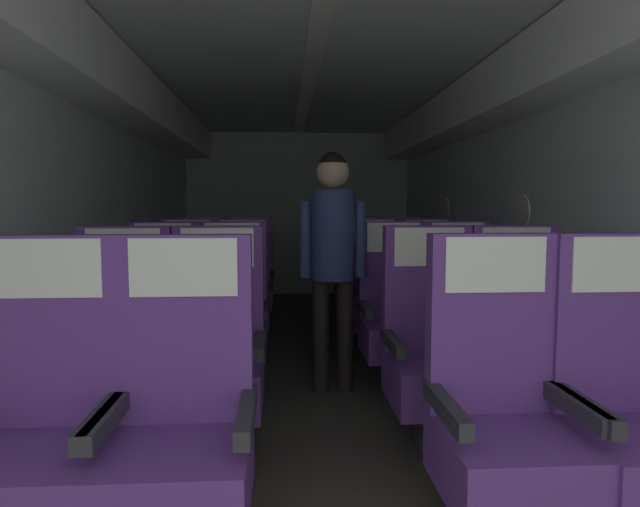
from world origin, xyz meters
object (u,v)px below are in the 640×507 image
seat_e_right_aisle (404,281)px  seat_d_right_window (374,296)px  seat_c_right_aisle (460,316)px  seat_a_left_aisle (182,431)px  seat_d_right_aisle (429,295)px  seat_e_left_aisle (249,282)px  seat_e_right_window (359,281)px  seat_d_left_window (188,298)px  seat_a_right_aisle (631,419)px  seat_a_left_window (41,434)px  seat_c_right_window (395,317)px  seat_e_left_window (202,283)px  seat_b_right_aisle (520,351)px  seat_b_left_window (121,359)px  seat_b_left_aisle (217,356)px  flight_attendant (333,246)px  seat_d_left_aisle (242,297)px  seat_c_left_aisle (232,319)px  seat_c_left_window (162,321)px  seat_a_right_window (502,420)px  seat_b_right_window (432,353)px

seat_e_right_aisle → seat_d_right_window: bearing=-117.2°
seat_c_right_aisle → seat_d_right_window: same height
seat_a_left_aisle → seat_d_right_aisle: 3.09m
seat_a_left_aisle → seat_e_left_aisle: same height
seat_c_right_aisle → seat_e_right_window: bearing=104.4°
seat_d_left_window → seat_a_right_aisle: bearing=-53.2°
seat_a_left_window → seat_d_left_window: same height
seat_c_right_window → seat_e_left_window: same height
seat_d_right_aisle → seat_d_right_window: same height
seat_b_right_aisle → seat_e_right_aisle: same height
seat_a_left_aisle → seat_b_left_window: size_ratio=1.00×
seat_b_left_aisle → seat_d_right_window: same height
seat_e_left_window → flight_attendant: 2.20m
seat_c_right_aisle → seat_d_left_aisle: same height
seat_c_right_window → seat_b_left_aisle: bearing=-140.7°
seat_b_left_aisle → flight_attendant: size_ratio=0.71×
seat_c_left_aisle → seat_e_right_window: size_ratio=1.00×
seat_a_left_window → seat_e_left_aisle: bearing=82.7°
seat_d_left_aisle → seat_d_right_aisle: same height
seat_c_right_window → seat_d_right_window: bearing=89.9°
seat_a_right_aisle → seat_c_left_window: (-2.01, 1.79, 0.00)m
seat_a_right_window → seat_b_right_window: bearing=90.2°
seat_a_right_window → seat_b_right_aisle: 0.99m
seat_b_left_aisle → seat_d_right_aisle: (1.56, 1.77, 0.00)m
flight_attendant → seat_a_left_aisle: bearing=-88.1°
seat_a_right_aisle → seat_e_left_aisle: (-1.55, 3.57, 0.00)m
seat_c_right_window → seat_d_right_aisle: size_ratio=1.00×
seat_a_right_aisle → seat_d_right_aisle: 2.67m
seat_a_left_window → seat_e_left_window: size_ratio=1.00×
seat_a_right_aisle → seat_d_right_window: 2.71m
seat_a_left_window → seat_d_left_window: bearing=89.9°
seat_e_right_aisle → seat_d_left_aisle: bearing=-150.5°
seat_c_left_window → flight_attendant: bearing=-3.2°
seat_a_right_aisle → seat_d_right_window: same height
seat_c_right_aisle → seat_c_right_window: 0.45m
seat_c_right_aisle → seat_d_right_window: (-0.45, 0.87, 0.00)m
seat_a_left_aisle → seat_e_right_aisle: 3.90m
seat_b_right_aisle → seat_a_left_aisle: bearing=-150.3°
seat_b_left_aisle → flight_attendant: bearing=51.4°
seat_a_right_window → seat_b_left_window: 1.78m
seat_a_right_window → seat_c_left_window: same height
seat_a_left_aisle → seat_b_left_aisle: same height
seat_c_right_aisle → seat_e_right_aisle: 1.77m
seat_c_left_aisle → seat_e_left_aisle: bearing=89.9°
seat_c_left_aisle → seat_d_right_aisle: 1.79m
seat_b_left_aisle → seat_d_left_window: (-0.45, 1.77, 0.00)m
seat_e_left_window → seat_e_left_aisle: same height
seat_a_right_aisle → seat_e_left_window: bearing=119.6°
seat_a_left_window → seat_b_right_window: size_ratio=1.00×
seat_a_left_window → seat_a_right_aisle: same height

